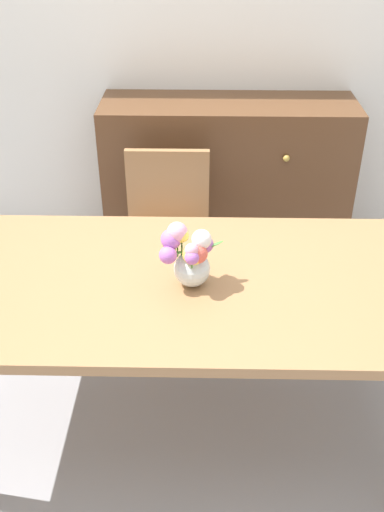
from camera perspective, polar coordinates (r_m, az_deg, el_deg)
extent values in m
plane|color=#939399|center=(2.63, -1.00, -16.15)|extent=(12.00, 12.00, 0.00)
cube|color=silver|center=(3.37, -0.19, 23.02)|extent=(7.00, 0.10, 2.80)
cube|color=#9E7047|center=(2.11, -1.20, -2.71)|extent=(1.88, 0.92, 0.04)
cylinder|color=#9E7047|center=(2.81, -18.58, -4.18)|extent=(0.07, 0.07, 0.74)
cylinder|color=#9E7047|center=(2.76, 17.36, -4.67)|extent=(0.07, 0.07, 0.74)
cube|color=#9E7047|center=(2.88, -2.53, 0.95)|extent=(0.42, 0.42, 0.04)
cylinder|color=#9E7047|center=(2.87, 0.98, -5.03)|extent=(0.04, 0.04, 0.44)
cylinder|color=#9E7047|center=(2.89, -6.20, -4.91)|extent=(0.04, 0.04, 0.44)
cylinder|color=#9E7047|center=(3.16, 1.02, -0.99)|extent=(0.04, 0.04, 0.44)
cylinder|color=#9E7047|center=(3.18, -5.48, -0.91)|extent=(0.04, 0.04, 0.44)
cube|color=#9E7047|center=(2.94, -2.42, 6.72)|extent=(0.42, 0.04, 0.42)
cube|color=brown|center=(3.39, 3.43, 6.98)|extent=(1.40, 0.44, 1.00)
sphere|color=#B7933D|center=(3.06, -1.96, 9.80)|extent=(0.04, 0.04, 0.04)
sphere|color=#B7933D|center=(3.09, 9.38, 9.59)|extent=(0.04, 0.04, 0.04)
sphere|color=#B7933D|center=(3.24, -1.83, 3.30)|extent=(0.04, 0.04, 0.04)
sphere|color=#B7933D|center=(3.27, 8.75, 3.16)|extent=(0.04, 0.04, 0.04)
sphere|color=silver|center=(2.04, 0.00, -1.28)|extent=(0.13, 0.13, 0.13)
sphere|color=#B266C6|center=(1.94, -0.01, -0.15)|extent=(0.05, 0.05, 0.05)
cylinder|color=#478438|center=(1.95, -0.01, -0.69)|extent=(0.01, 0.01, 0.04)
sphere|color=#EFD14C|center=(1.97, -1.04, 2.06)|extent=(0.05, 0.05, 0.05)
cylinder|color=#478438|center=(1.99, -1.03, 0.94)|extent=(0.01, 0.01, 0.09)
sphere|color=#EA9EBC|center=(1.94, -0.03, 0.60)|extent=(0.05, 0.05, 0.05)
cylinder|color=#478438|center=(1.96, -0.03, -0.20)|extent=(0.01, 0.01, 0.06)
sphere|color=#B266C6|center=(2.03, 1.32, 1.15)|extent=(0.06, 0.06, 0.06)
cylinder|color=#478438|center=(2.04, 1.31, 0.74)|extent=(0.01, 0.01, 0.03)
sphere|color=#EA9EBC|center=(1.97, -1.49, 2.39)|extent=(0.07, 0.07, 0.07)
cylinder|color=#478438|center=(2.00, -1.47, 1.15)|extent=(0.01, 0.01, 0.10)
sphere|color=#B266C6|center=(1.98, -2.10, 1.69)|extent=(0.07, 0.07, 0.07)
cylinder|color=#478438|center=(2.00, -2.08, 0.76)|extent=(0.01, 0.01, 0.08)
sphere|color=#E55B4C|center=(1.97, 0.57, 0.23)|extent=(0.07, 0.07, 0.07)
cylinder|color=#478438|center=(1.98, 0.57, -0.24)|extent=(0.01, 0.01, 0.04)
sphere|color=#EFD14C|center=(1.97, 0.12, 0.16)|extent=(0.08, 0.08, 0.08)
cylinder|color=#478438|center=(1.98, 0.12, -0.28)|extent=(0.01, 0.01, 0.04)
sphere|color=#B266C6|center=(1.97, -2.41, 0.09)|extent=(0.06, 0.06, 0.06)
cylinder|color=#478438|center=(1.98, -2.39, -0.35)|extent=(0.01, 0.01, 0.04)
sphere|color=white|center=(1.97, 0.96, 1.67)|extent=(0.07, 0.07, 0.07)
cylinder|color=#478438|center=(1.99, 0.95, 0.69)|extent=(0.01, 0.01, 0.08)
sphere|color=#D12D66|center=(2.01, -1.74, 2.43)|extent=(0.05, 0.05, 0.05)
cylinder|color=#478438|center=(2.03, -1.72, 1.43)|extent=(0.01, 0.01, 0.08)
ellipsoid|color=#478438|center=(2.02, 2.28, 1.08)|extent=(0.07, 0.04, 0.03)
ellipsoid|color=#478438|center=(2.04, 0.75, 1.12)|extent=(0.05, 0.07, 0.03)
ellipsoid|color=#478438|center=(1.98, -1.81, 0.21)|extent=(0.07, 0.05, 0.02)
ellipsoid|color=#478438|center=(2.03, 0.69, 1.18)|extent=(0.06, 0.07, 0.02)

